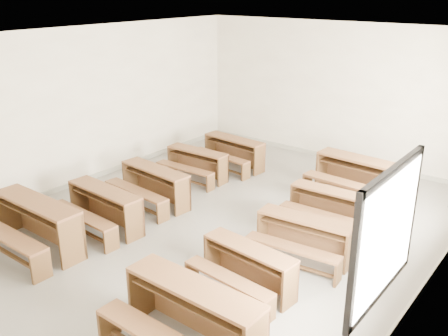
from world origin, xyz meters
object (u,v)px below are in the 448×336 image
Objects in this scene: desk_set_2 at (153,183)px; desk_set_3 at (196,162)px; desk_set_9 at (360,176)px; desk_set_6 at (247,265)px; desk_set_7 at (303,235)px; desk_set_1 at (103,206)px; desk_set_4 at (233,151)px; desk_set_5 at (191,313)px; desk_set_0 at (35,222)px; desk_set_8 at (329,205)px.

desk_set_2 is 1.14× the size of desk_set_3.
desk_set_9 is (3.21, 1.13, 0.10)m from desk_set_3.
desk_set_6 is 1.22m from desk_set_7.
desk_set_2 is (-0.06, 1.26, -0.00)m from desk_set_1.
desk_set_4 is 1.03× the size of desk_set_7.
desk_set_6 is (-0.17, 1.35, -0.10)m from desk_set_5.
desk_set_5 is 1.37m from desk_set_6.
desk_set_3 is 0.98× the size of desk_set_6.
desk_set_5 reaches higher than desk_set_1.
desk_set_1 is at bearing -123.61° from desk_set_9.
desk_set_5 is (3.44, -4.10, 0.10)m from desk_set_3.
desk_set_3 is at bearing -156.84° from desk_set_9.
desk_set_5 reaches higher than desk_set_4.
desk_set_4 is at bearing 95.03° from desk_set_2.
desk_set_6 is (3.29, 1.11, -0.10)m from desk_set_0.
desk_set_1 is 0.99× the size of desk_set_2.
desk_set_1 is 4.87m from desk_set_9.
desk_set_2 is at bearing 173.36° from desk_set_7.
desk_set_9 is at bearing 6.12° from desk_set_4.
desk_set_8 is at bearing -84.29° from desk_set_9.
desk_set_4 reaches higher than desk_set_3.
desk_set_1 is at bearing -142.51° from desk_set_8.
desk_set_8 is at bearing 93.80° from desk_set_7.
desk_set_7 is 1.07× the size of desk_set_8.
desk_set_0 is 0.97× the size of desk_set_9.
desk_set_4 is 1.08× the size of desk_set_6.
desk_set_4 is at bearing 133.76° from desk_set_6.
desk_set_5 is at bearing -89.33° from desk_set_8.
desk_set_8 is at bearing 95.11° from desk_set_6.
desk_set_6 is at bearing -91.76° from desk_set_8.
desk_set_9 is (-0.26, 2.68, 0.08)m from desk_set_7.
desk_set_5 is 2.56m from desk_set_7.
desk_set_1 reaches higher than desk_set_2.
desk_set_2 is 3.98m from desk_set_9.
desk_set_2 reaches higher than desk_set_7.
desk_set_9 is (3.23, 4.99, -0.00)m from desk_set_0.
desk_set_4 is at bearing 136.09° from desk_set_7.
desk_set_7 is (0.20, 1.20, 0.02)m from desk_set_6.
desk_set_2 reaches higher than desk_set_4.
desk_set_8 is (3.06, -1.31, -0.03)m from desk_set_4.
desk_set_2 is (0.21, 2.38, -0.06)m from desk_set_0.
desk_set_6 is 3.88m from desk_set_9.
desk_set_9 reaches higher than desk_set_5.
desk_set_4 is at bearing 88.02° from desk_set_0.
desk_set_1 is 0.87× the size of desk_set_9.
desk_set_3 is 1.00× the size of desk_set_8.
desk_set_3 is (0.01, 3.86, -0.10)m from desk_set_0.
desk_set_2 is 1.49m from desk_set_3.
desk_set_7 is (0.03, 2.56, -0.08)m from desk_set_5.
desk_set_3 is 4.28m from desk_set_6.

